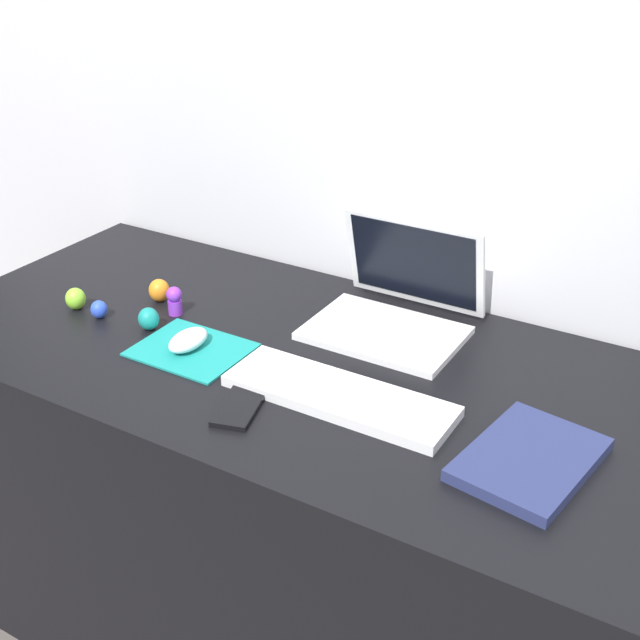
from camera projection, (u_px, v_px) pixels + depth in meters
ground_plane at (306, 633)px, 1.90m from camera, size 6.00×6.00×0.00m
back_wall at (395, 264)px, 1.84m from camera, size 2.78×0.05×1.57m
desk at (305, 509)px, 1.73m from camera, size 1.58×0.71×0.74m
laptop at (398, 301)px, 1.65m from camera, size 0.30×0.26×0.21m
keyboard at (339, 396)px, 1.42m from camera, size 0.41×0.13×0.02m
mousepad at (192, 350)px, 1.58m from camera, size 0.21×0.17×0.00m
mouse at (188, 340)px, 1.57m from camera, size 0.06×0.10×0.03m
cell_phone at (239, 406)px, 1.40m from camera, size 0.10×0.14×0.01m
notebook_pad at (530, 459)px, 1.26m from camera, size 0.20×0.26×0.02m
toy_figurine_purple at (175, 300)px, 1.70m from camera, size 0.03×0.03×0.06m
toy_figurine_lime at (76, 299)px, 1.73m from camera, size 0.04×0.04×0.05m
toy_figurine_teal at (149, 319)px, 1.65m from camera, size 0.04×0.04×0.05m
toy_figurine_blue at (99, 309)px, 1.69m from camera, size 0.03×0.03×0.04m
toy_figurine_orange at (159, 290)px, 1.76m from camera, size 0.04×0.04×0.05m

